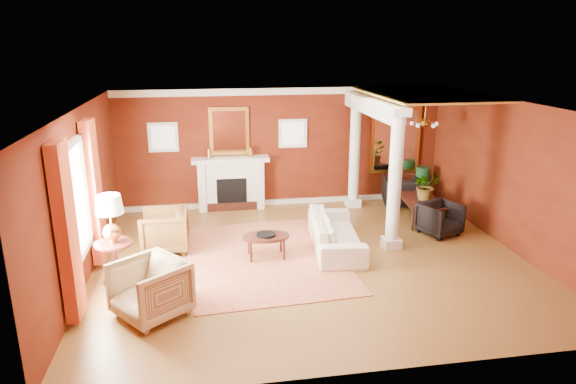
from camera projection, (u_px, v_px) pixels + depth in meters
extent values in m
plane|color=brown|center=(311.00, 259.00, 9.75)|extent=(8.00, 8.00, 0.00)
cube|color=#5E200D|center=(283.00, 147.00, 12.64)|extent=(8.00, 0.04, 2.90)
cube|color=#5E200D|center=(375.00, 266.00, 6.02)|extent=(8.00, 0.04, 2.90)
cube|color=#5E200D|center=(82.00, 196.00, 8.70)|extent=(0.04, 7.00, 2.90)
cube|color=#5E200D|center=(513.00, 177.00, 9.96)|extent=(0.04, 7.00, 2.90)
cube|color=silver|center=(313.00, 106.00, 8.92)|extent=(8.00, 7.00, 0.04)
cube|color=white|center=(231.00, 185.00, 12.52)|extent=(1.60, 0.34, 1.20)
cube|color=black|center=(232.00, 193.00, 12.39)|extent=(0.72, 0.03, 0.70)
cube|color=black|center=(232.00, 206.00, 12.49)|extent=(1.20, 0.05, 0.20)
cube|color=white|center=(230.00, 160.00, 12.30)|extent=(1.85, 0.42, 0.10)
cube|color=white|center=(202.00, 186.00, 12.38)|extent=(0.16, 0.40, 1.20)
cube|color=white|center=(260.00, 184.00, 12.60)|extent=(0.16, 0.40, 1.20)
cube|color=gold|center=(229.00, 131.00, 12.27)|extent=(0.95, 0.06, 1.15)
cube|color=white|center=(229.00, 131.00, 12.24)|extent=(0.78, 0.02, 0.98)
cube|color=white|center=(163.00, 137.00, 12.06)|extent=(0.70, 0.06, 0.70)
cube|color=white|center=(163.00, 137.00, 12.03)|extent=(0.54, 0.02, 0.54)
cube|color=white|center=(293.00, 133.00, 12.55)|extent=(0.70, 0.06, 0.70)
cube|color=white|center=(293.00, 134.00, 12.52)|extent=(0.54, 0.02, 0.54)
cube|color=white|center=(74.00, 201.00, 8.11)|extent=(0.03, 1.30, 1.70)
cube|color=white|center=(65.00, 216.00, 7.45)|extent=(0.08, 0.10, 1.90)
cube|color=white|center=(86.00, 189.00, 8.77)|extent=(0.08, 0.10, 1.90)
cube|color=#AB3D1D|center=(67.00, 232.00, 7.22)|extent=(0.18, 0.55, 2.60)
cube|color=#AB3D1D|center=(94.00, 192.00, 9.11)|extent=(0.18, 0.55, 2.60)
cube|color=white|center=(391.00, 243.00, 10.27)|extent=(0.34, 0.34, 0.20)
cylinder|color=white|center=(395.00, 178.00, 9.88)|extent=(0.26, 0.26, 2.50)
cube|color=white|center=(399.00, 112.00, 9.52)|extent=(0.36, 0.36, 0.16)
cube|color=white|center=(353.00, 202.00, 12.82)|extent=(0.34, 0.34, 0.20)
cylinder|color=white|center=(355.00, 149.00, 12.44)|extent=(0.26, 0.26, 2.50)
cube|color=white|center=(357.00, 96.00, 12.07)|extent=(0.36, 0.36, 0.16)
cube|color=white|center=(372.00, 106.00, 11.06)|extent=(0.30, 3.20, 0.32)
cube|color=gold|center=(426.00, 94.00, 11.03)|extent=(2.30, 3.40, 0.04)
cube|color=gold|center=(395.00, 140.00, 13.03)|extent=(1.30, 0.06, 1.70)
cube|color=white|center=(396.00, 140.00, 13.00)|extent=(1.10, 0.02, 1.50)
cylinder|color=#AC7D36|center=(426.00, 108.00, 11.17)|extent=(0.02, 0.02, 0.65)
sphere|color=#AC7D36|center=(425.00, 123.00, 11.26)|extent=(0.20, 0.20, 0.20)
sphere|color=beige|center=(436.00, 124.00, 11.32)|extent=(0.09, 0.09, 0.09)
sphere|color=beige|center=(423.00, 122.00, 11.54)|extent=(0.09, 0.09, 0.09)
sphere|color=beige|center=(412.00, 123.00, 11.39)|extent=(0.09, 0.09, 0.09)
sphere|color=beige|center=(418.00, 126.00, 11.08)|extent=(0.09, 0.09, 0.09)
sphere|color=beige|center=(433.00, 126.00, 11.03)|extent=(0.09, 0.09, 0.09)
cube|color=white|center=(283.00, 91.00, 12.21)|extent=(8.00, 0.08, 0.16)
cube|color=white|center=(283.00, 202.00, 13.00)|extent=(8.00, 0.08, 0.12)
cube|color=maroon|center=(264.00, 257.00, 9.81)|extent=(3.13, 4.02, 0.02)
imported|color=#EFE5C9|center=(336.00, 227.00, 10.15)|extent=(0.90, 2.32, 0.89)
imported|color=black|center=(164.00, 228.00, 10.04)|extent=(0.84, 0.89, 0.91)
imported|color=#C9B186|center=(150.00, 287.00, 7.61)|extent=(1.27, 1.28, 0.97)
cylinder|color=black|center=(266.00, 237.00, 9.69)|extent=(0.89, 0.89, 0.05)
cylinder|color=black|center=(251.00, 253.00, 9.53)|extent=(0.05, 0.05, 0.40)
cylinder|color=black|center=(284.00, 251.00, 9.62)|extent=(0.05, 0.05, 0.40)
cylinder|color=black|center=(249.00, 245.00, 9.90)|extent=(0.05, 0.05, 0.40)
cylinder|color=black|center=(281.00, 243.00, 10.00)|extent=(0.05, 0.05, 0.40)
imported|color=black|center=(264.00, 230.00, 9.65)|extent=(0.16, 0.06, 0.22)
cylinder|color=black|center=(117.00, 281.00, 8.83)|extent=(0.46, 0.46, 0.04)
cylinder|color=black|center=(115.00, 263.00, 8.74)|extent=(0.10, 0.10, 0.71)
cylinder|color=black|center=(113.00, 244.00, 8.63)|extent=(0.62, 0.62, 0.04)
sphere|color=#AC7D36|center=(112.00, 232.00, 8.58)|extent=(0.29, 0.29, 0.29)
cylinder|color=#AC7D36|center=(111.00, 220.00, 8.52)|extent=(0.03, 0.03, 0.31)
cone|color=beige|center=(109.00, 204.00, 8.44)|extent=(0.46, 0.46, 0.31)
imported|color=black|center=(421.00, 204.00, 11.72)|extent=(0.68, 1.50, 0.81)
imported|color=black|center=(440.00, 217.00, 10.88)|extent=(0.95, 0.93, 0.77)
imported|color=black|center=(400.00, 190.00, 12.84)|extent=(0.93, 0.89, 0.80)
sphere|color=#14401E|center=(421.00, 195.00, 13.08)|extent=(0.39, 0.39, 0.39)
cylinder|color=#14401E|center=(422.00, 185.00, 13.00)|extent=(0.35, 0.35, 0.93)
imported|color=#26591E|center=(427.00, 176.00, 11.50)|extent=(0.60, 0.67, 0.51)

